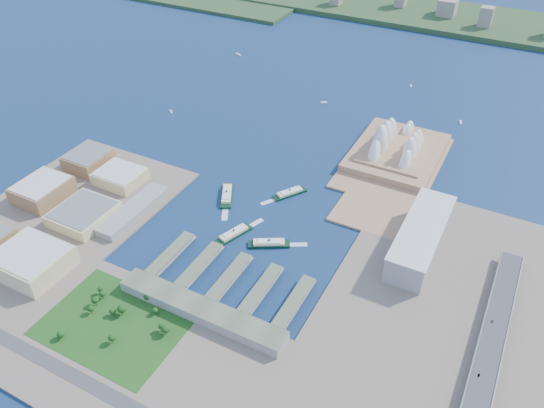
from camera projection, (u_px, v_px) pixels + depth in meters
The scene contains 25 objects.
ground at pixel (251, 239), 678.21m from camera, with size 3000.00×3000.00×0.00m, color #10274F.
west_land at pixel (46, 227), 696.05m from camera, with size 220.00×390.00×3.00m, color #776A5B.
south_land at pixel (147, 361), 529.70m from camera, with size 720.00×180.00×3.00m, color #776A5B.
east_land at pixel (427, 337), 553.31m from camera, with size 240.00×500.00×3.00m, color #776A5B.
peninsula at pixel (394, 162), 820.25m from camera, with size 135.00×220.00×3.00m, color #A57B5A.
far_shore at pixel (439, 15), 1363.39m from camera, with size 2200.00×260.00×12.00m, color #2D4926.
opera_house at pixel (399, 139), 816.71m from camera, with size 134.00×180.00×58.00m, color white, non-canonical shape.
toaster_building at pixel (421, 238), 649.80m from camera, with size 45.00×155.00×35.00m, color gray.
expressway at pixel (486, 362), 519.56m from camera, with size 26.00×340.00×11.85m, color gray, non-canonical shape.
west_buildings at pixel (63, 203), 711.54m from camera, with size 200.00×280.00×27.00m, color olive, non-canonical shape.
ferry_wharves at pixel (230, 278), 617.49m from camera, with size 184.00×90.00×9.30m, color #545F48, non-canonical shape.
terminal_building at pixel (201, 310), 572.31m from camera, with size 200.00×28.00×12.00m, color gray.
park at pixel (113, 319), 560.20m from camera, with size 150.00×110.00×16.00m, color #194714, non-canonical shape.
far_skyline at pixel (439, 4), 1328.98m from camera, with size 1900.00×140.00×55.00m, color gray, non-canonical shape.
ferry_a at pixel (227, 194), 747.90m from camera, with size 14.69×57.70×10.91m, color black, non-canonical shape.
ferry_b at pixel (290, 192), 752.45m from camera, with size 12.73×50.01×9.46m, color black, non-canonical shape.
ferry_c at pixel (234, 233), 681.16m from camera, with size 13.56×53.26×10.07m, color black, non-canonical shape.
ferry_d at pixel (269, 242), 666.60m from camera, with size 13.34×52.41×9.91m, color black, non-canonical shape.
boat_a at pixel (171, 111), 954.28m from camera, with size 3.10×12.41×2.39m, color white, non-canonical shape.
boat_b at pixel (324, 102), 982.17m from camera, with size 3.94×11.27×3.04m, color white, non-canonical shape.
boat_c at pixel (461, 122), 922.10m from camera, with size 3.68×12.60×2.84m, color white, non-canonical shape.
boat_d at pixel (238, 54), 1167.93m from camera, with size 3.72×17.02×2.87m, color white, non-canonical shape.
boat_e at pixel (411, 86), 1039.53m from camera, with size 3.31×10.41×2.56m, color white, non-canonical shape.
car_b at pixel (479, 375), 500.51m from camera, with size 1.25×3.58×1.18m, color slate.
car_c at pixel (493, 321), 552.30m from camera, with size 1.80×4.43×1.28m, color slate.
Camera 1 is at (262.15, -439.71, 447.99)m, focal length 35.00 mm.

